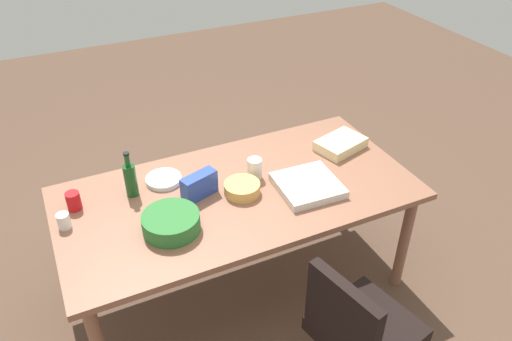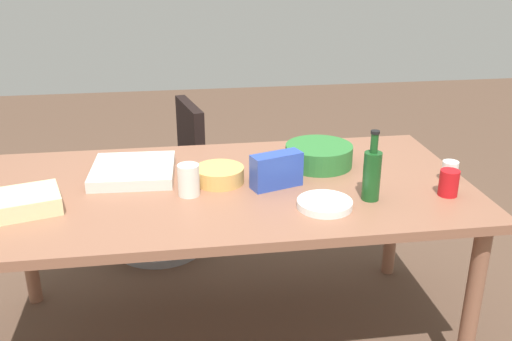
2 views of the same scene
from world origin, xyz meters
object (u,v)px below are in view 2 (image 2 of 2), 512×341
at_px(chip_bowl, 219,175).
at_px(paper_cup, 450,171).
at_px(pizza_box, 133,171).
at_px(paper_plate_stack, 325,204).
at_px(conference_table, 224,201).
at_px(office_chair, 166,194).
at_px(sheet_cake, 17,203).
at_px(salad_bowl, 319,155).
at_px(wine_bottle, 372,174).
at_px(red_solo_cup, 449,183).
at_px(mayo_jar, 189,180).
at_px(chip_bag_blue, 276,170).

xyz_separation_m(chip_bowl, paper_cup, (1.00, -0.13, 0.01)).
xyz_separation_m(pizza_box, paper_plate_stack, (0.77, -0.44, -0.01)).
xyz_separation_m(conference_table, chip_bowl, (-0.01, 0.03, 0.11)).
relative_size(office_chair, pizza_box, 2.50).
xyz_separation_m(chip_bowl, sheet_cake, (-0.81, -0.17, 0.00)).
distance_m(office_chair, paper_cup, 1.71).
bearing_deg(salad_bowl, chip_bowl, -164.03).
bearing_deg(paper_cup, wine_bottle, -161.54).
xyz_separation_m(paper_plate_stack, red_solo_cup, (0.54, 0.04, 0.04)).
xyz_separation_m(mayo_jar, red_solo_cup, (1.06, -0.16, -0.01)).
height_order(conference_table, red_solo_cup, red_solo_cup).
bearing_deg(salad_bowl, paper_plate_stack, -101.19).
height_order(paper_plate_stack, chip_bag_blue, chip_bag_blue).
bearing_deg(conference_table, paper_plate_stack, -37.12).
relative_size(office_chair, sheet_cake, 2.81).
bearing_deg(conference_table, chip_bowl, 116.53).
bearing_deg(wine_bottle, sheet_cake, 176.28).
bearing_deg(red_solo_cup, conference_table, 165.04).
bearing_deg(chip_bag_blue, pizza_box, 161.01).
distance_m(paper_cup, chip_bag_blue, 0.77).
bearing_deg(paper_cup, chip_bowl, 172.66).
bearing_deg(pizza_box, office_chair, 84.24).
distance_m(conference_table, sheet_cake, 0.84).
height_order(pizza_box, salad_bowl, salad_bowl).
height_order(sheet_cake, paper_plate_stack, sheet_cake).
bearing_deg(chip_bowl, red_solo_cup, -16.44).
relative_size(wine_bottle, red_solo_cup, 2.67).
height_order(chip_bowl, chip_bag_blue, chip_bag_blue).
distance_m(conference_table, wine_bottle, 0.65).
distance_m(pizza_box, salad_bowl, 0.86).
height_order(office_chair, paper_cup, office_chair).
height_order(sheet_cake, paper_cup, paper_cup).
xyz_separation_m(paper_cup, chip_bag_blue, (-0.76, 0.05, 0.03)).
distance_m(office_chair, paper_plate_stack, 1.47).
bearing_deg(red_solo_cup, wine_bottle, 178.56).
bearing_deg(conference_table, paper_cup, -5.73).
distance_m(red_solo_cup, paper_cup, 0.16).
height_order(office_chair, mayo_jar, mayo_jar).
distance_m(office_chair, chip_bowl, 1.07).
relative_size(chip_bowl, wine_bottle, 0.73).
distance_m(mayo_jar, wine_bottle, 0.75).
relative_size(conference_table, chip_bowl, 9.90).
relative_size(salad_bowl, wine_bottle, 1.07).
bearing_deg(chip_bag_blue, chip_bowl, 160.95).
bearing_deg(wine_bottle, chip_bowl, 155.96).
relative_size(pizza_box, sheet_cake, 1.12).
xyz_separation_m(conference_table, salad_bowl, (0.46, 0.17, 0.13)).
relative_size(salad_bowl, chip_bag_blue, 1.42).
bearing_deg(red_solo_cup, sheet_cake, 176.72).
xyz_separation_m(sheet_cake, wine_bottle, (1.40, -0.09, 0.08)).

